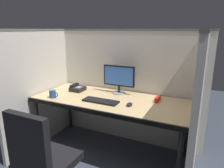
# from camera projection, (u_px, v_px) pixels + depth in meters

# --- Properties ---
(ground_plane) EXTENTS (8.00, 8.00, 0.00)m
(ground_plane) POSITION_uv_depth(u_px,v_px,m) (99.00, 165.00, 2.42)
(ground_plane) COLOR #383F4C
(cubicle_partition_rear) EXTENTS (2.21, 0.06, 1.57)m
(cubicle_partition_rear) POSITION_uv_depth(u_px,v_px,m) (124.00, 86.00, 2.86)
(cubicle_partition_rear) COLOR beige
(cubicle_partition_rear) RESTS_ON ground
(cubicle_partition_left) EXTENTS (0.06, 1.41, 1.57)m
(cubicle_partition_left) POSITION_uv_depth(u_px,v_px,m) (42.00, 88.00, 2.80)
(cubicle_partition_left) COLOR beige
(cubicle_partition_left) RESTS_ON ground
(cubicle_partition_right) EXTENTS (0.06, 1.41, 1.57)m
(cubicle_partition_right) POSITION_uv_depth(u_px,v_px,m) (198.00, 112.00, 1.97)
(cubicle_partition_right) COLOR beige
(cubicle_partition_right) RESTS_ON ground
(desk) EXTENTS (1.90, 0.80, 0.74)m
(desk) POSITION_uv_depth(u_px,v_px,m) (110.00, 103.00, 2.49)
(desk) COLOR tan
(desk) RESTS_ON ground
(monitor_center) EXTENTS (0.43, 0.17, 0.37)m
(monitor_center) POSITION_uv_depth(u_px,v_px,m) (119.00, 78.00, 2.66)
(monitor_center) COLOR gray
(monitor_center) RESTS_ON desk
(keyboard_main) EXTENTS (0.43, 0.15, 0.02)m
(keyboard_main) POSITION_uv_depth(u_px,v_px,m) (101.00, 101.00, 2.39)
(keyboard_main) COLOR black
(keyboard_main) RESTS_ON desk
(computer_mouse) EXTENTS (0.06, 0.10, 0.04)m
(computer_mouse) POSITION_uv_depth(u_px,v_px,m) (130.00, 104.00, 2.27)
(computer_mouse) COLOR black
(computer_mouse) RESTS_ON desk
(red_stapler) EXTENTS (0.04, 0.15, 0.06)m
(red_stapler) POSITION_uv_depth(u_px,v_px,m) (158.00, 99.00, 2.41)
(red_stapler) COLOR red
(red_stapler) RESTS_ON desk
(desk_phone) EXTENTS (0.17, 0.19, 0.09)m
(desk_phone) POSITION_uv_depth(u_px,v_px,m) (77.00, 88.00, 2.82)
(desk_phone) COLOR black
(desk_phone) RESTS_ON desk
(coffee_mug) EXTENTS (0.13, 0.08, 0.09)m
(coffee_mug) POSITION_uv_depth(u_px,v_px,m) (53.00, 94.00, 2.53)
(coffee_mug) COLOR #264C8C
(coffee_mug) RESTS_ON desk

